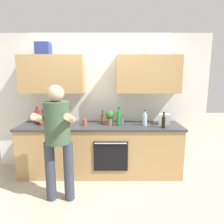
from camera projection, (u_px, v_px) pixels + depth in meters
ground_plane at (101, 173)px, 3.62m from camera, size 12.00×12.00×0.00m
back_wall_unit at (100, 90)px, 3.62m from camera, size 4.00×0.38×2.50m
counter at (100, 149)px, 3.54m from camera, size 2.84×0.67×0.90m
person_standing at (57, 135)px, 2.67m from camera, size 0.49×0.45×1.63m
bottle_oil at (70, 116)px, 3.57m from camera, size 0.05×0.05×0.30m
bottle_syrup at (102, 118)px, 3.61m from camera, size 0.05×0.05×0.23m
bottle_soy at (163, 122)px, 3.25m from camera, size 0.06×0.06×0.27m
bottle_soda at (118, 118)px, 3.40m from camera, size 0.07×0.07×0.32m
bottle_water at (145, 119)px, 3.42m from camera, size 0.08×0.08×0.27m
bottle_hotsauce at (37, 117)px, 3.55m from camera, size 0.08×0.08×0.30m
cup_stoneware at (121, 120)px, 3.62m from camera, size 0.09×0.09×0.10m
cup_ceramic at (85, 122)px, 3.45m from camera, size 0.07×0.07×0.11m
knife_block at (44, 119)px, 3.47m from camera, size 0.10×0.14×0.26m
potted_herb at (110, 117)px, 3.45m from camera, size 0.15×0.15×0.25m
grocery_bag_produce at (164, 119)px, 3.49m from camera, size 0.23×0.21×0.19m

